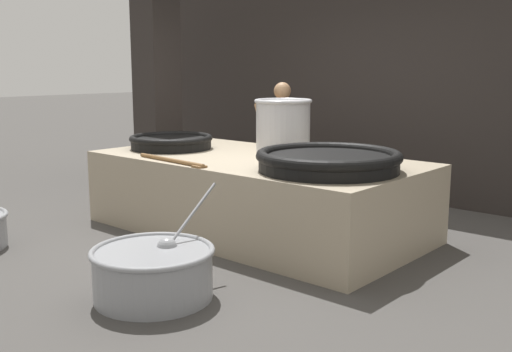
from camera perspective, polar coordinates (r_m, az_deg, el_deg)
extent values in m
plane|color=#474442|center=(6.39, 0.00, -5.24)|extent=(60.00, 60.00, 0.00)
cube|color=#2D2826|center=(8.21, 11.83, 10.97)|extent=(7.83, 0.24, 3.67)
cube|color=#2D2826|center=(8.43, -9.48, 11.02)|extent=(0.48, 0.48, 3.67)
cube|color=tan|center=(6.30, 0.00, -1.77)|extent=(3.45, 1.79, 0.79)
cylinder|color=black|center=(6.95, -8.07, 3.09)|extent=(0.91, 0.91, 0.12)
torus|color=black|center=(6.94, -8.09, 3.59)|extent=(0.95, 0.95, 0.07)
cylinder|color=black|center=(5.44, 6.92, 1.20)|extent=(1.27, 1.27, 0.14)
torus|color=black|center=(5.43, 6.94, 1.93)|extent=(1.32, 1.32, 0.10)
cylinder|color=#B7B7BC|center=(6.68, 2.59, 4.77)|extent=(0.60, 0.60, 0.56)
torus|color=#B7B7BC|center=(6.66, 2.61, 7.15)|extent=(0.64, 0.64, 0.04)
cylinder|color=brown|center=(5.96, -8.12, 1.50)|extent=(1.02, 0.12, 0.04)
cube|color=brown|center=(5.61, -5.42, 0.91)|extent=(0.13, 0.11, 0.02)
cylinder|color=#9E7551|center=(7.52, 2.00, 0.08)|extent=(0.11, 0.11, 0.75)
cylinder|color=#9E7551|center=(7.63, 2.93, 0.21)|extent=(0.11, 0.11, 0.75)
cube|color=#722D4C|center=(7.55, 2.48, 1.27)|extent=(0.22, 0.26, 0.49)
cube|color=#9E7551|center=(7.49, 2.51, 5.08)|extent=(0.22, 0.48, 0.56)
cylinder|color=#9E7551|center=(7.41, 0.68, 5.02)|extent=(0.32, 0.14, 0.51)
cylinder|color=#9E7551|center=(7.71, 3.33, 5.21)|extent=(0.32, 0.14, 0.51)
sphere|color=#9E7551|center=(7.46, 2.53, 8.11)|extent=(0.21, 0.21, 0.21)
cylinder|color=gray|center=(4.61, -9.76, -9.23)|extent=(0.89, 0.89, 0.37)
torus|color=gray|center=(4.55, -9.83, -7.04)|extent=(0.93, 0.93, 0.04)
cylinder|color=tan|center=(4.58, -9.79, -8.25)|extent=(0.78, 0.78, 0.09)
sphere|color=gray|center=(4.66, -8.47, -6.78)|extent=(0.16, 0.16, 0.16)
cylinder|color=gray|center=(4.81, -6.13, -3.66)|extent=(0.08, 0.60, 0.43)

